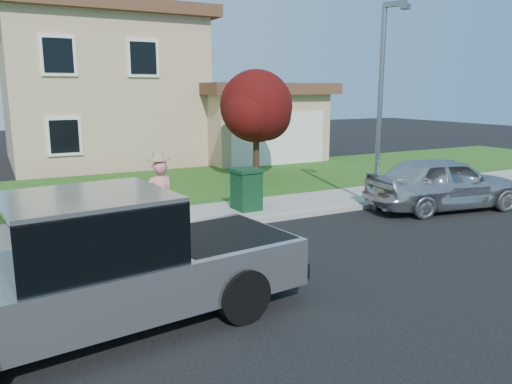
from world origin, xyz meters
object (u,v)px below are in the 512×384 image
(woman, at_px, (160,199))
(sedan, at_px, (444,183))
(trash_bin, at_px, (246,189))
(ornamental_tree, at_px, (257,110))
(pickup_truck, at_px, (99,268))
(street_lamp, at_px, (383,96))

(woman, xyz_separation_m, sedan, (8.01, -0.82, -0.19))
(sedan, relative_size, trash_bin, 4.03)
(woman, height_order, sedan, woman)
(ornamental_tree, bearing_deg, sedan, -67.69)
(pickup_truck, relative_size, woman, 3.04)
(street_lamp, bearing_deg, ornamental_tree, 75.34)
(woman, distance_m, trash_bin, 3.05)
(ornamental_tree, relative_size, trash_bin, 3.57)
(pickup_truck, distance_m, street_lamp, 9.37)
(ornamental_tree, xyz_separation_m, street_lamp, (0.88, -5.56, 0.54))
(woman, relative_size, ornamental_tree, 0.51)
(trash_bin, distance_m, street_lamp, 4.46)
(pickup_truck, xyz_separation_m, trash_bin, (4.80, 4.97, -0.20))
(trash_bin, height_order, street_lamp, street_lamp)
(sedan, bearing_deg, woman, 93.93)
(pickup_truck, xyz_separation_m, ornamental_tree, (7.42, 9.27, 1.73))
(sedan, height_order, trash_bin, sedan)
(pickup_truck, relative_size, sedan, 1.37)
(trash_bin, bearing_deg, sedan, -23.14)
(woman, relative_size, sedan, 0.45)
(ornamental_tree, bearing_deg, trash_bin, -121.35)
(pickup_truck, bearing_deg, woman, 54.72)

